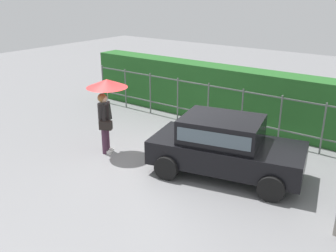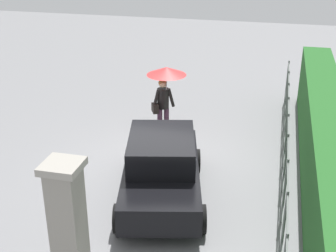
% 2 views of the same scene
% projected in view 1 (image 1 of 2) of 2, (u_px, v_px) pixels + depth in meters
% --- Properties ---
extents(ground_plane, '(40.00, 40.00, 0.00)m').
position_uv_depth(ground_plane, '(166.00, 165.00, 10.00)').
color(ground_plane, slate).
extents(car, '(3.97, 2.50, 1.48)m').
position_uv_depth(car, '(224.00, 144.00, 9.27)').
color(car, black).
rests_on(car, ground).
extents(pedestrian, '(1.12, 1.12, 2.10)m').
position_uv_depth(pedestrian, '(106.00, 96.00, 10.26)').
color(pedestrian, '#47283D').
rests_on(pedestrian, ground).
extents(fence_section, '(11.10, 0.05, 1.50)m').
position_uv_depth(fence_section, '(225.00, 106.00, 12.10)').
color(fence_section, '#59605B').
rests_on(fence_section, ground).
extents(hedge_row, '(12.05, 0.90, 1.90)m').
position_uv_depth(hedge_row, '(237.00, 97.00, 12.72)').
color(hedge_row, '#235B23').
rests_on(hedge_row, ground).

